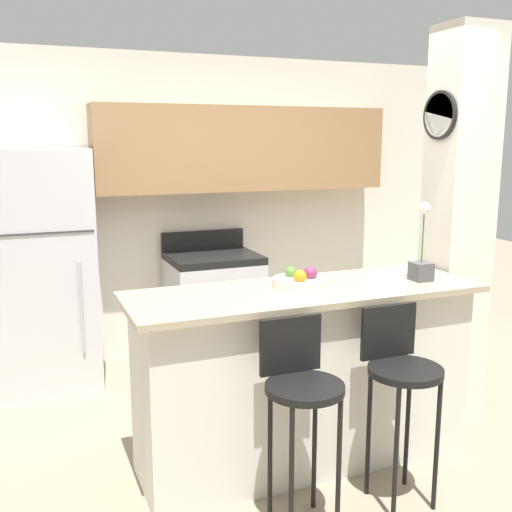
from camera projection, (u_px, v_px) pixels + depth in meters
ground_plane at (303, 459)px, 3.52m from camera, size 14.00×14.00×0.00m
wall_back at (215, 183)px, 5.16m from camera, size 5.60×0.38×2.55m
pillar_right at (457, 228)px, 3.92m from camera, size 0.38×0.32×2.55m
counter_bar at (304, 375)px, 3.42m from camera, size 2.00×0.66×1.03m
refrigerator at (42, 270)px, 4.46m from camera, size 0.75×0.66×1.79m
stove_range at (214, 306)px, 5.06m from camera, size 0.73×0.62×1.07m
bar_stool_left at (301, 391)px, 2.81m from camera, size 0.37×0.37×1.01m
bar_stool_right at (400, 374)px, 3.02m from camera, size 0.37×0.37×1.01m
orchid_vase at (422, 258)px, 3.49m from camera, size 0.11×0.11×0.46m
fruit_bowl at (299, 281)px, 3.35m from camera, size 0.30×0.30×0.11m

